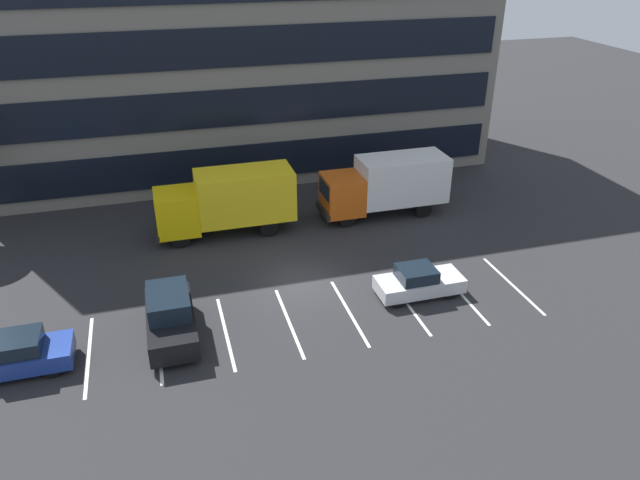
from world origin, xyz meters
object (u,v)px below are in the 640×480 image
at_px(sedan_navy, 14,355).
at_px(sedan_silver, 419,282).
at_px(suv_black, 170,317).
at_px(box_truck_yellow_all, 228,200).
at_px(box_truck_orange, 387,183).

relative_size(sedan_navy, sedan_silver, 1.06).
bearing_deg(suv_black, box_truck_yellow_all, 67.39).
bearing_deg(suv_black, sedan_navy, -174.32).
relative_size(suv_black, sedan_navy, 1.05).
bearing_deg(box_truck_orange, suv_black, -145.74).
height_order(suv_black, sedan_navy, suv_black).
distance_m(box_truck_orange, sedan_silver, 9.17).
relative_size(box_truck_orange, suv_black, 1.65).
relative_size(box_truck_yellow_all, sedan_navy, 1.78).
bearing_deg(box_truck_yellow_all, sedan_navy, -135.24).
xyz_separation_m(suv_black, sedan_navy, (-6.00, -0.60, -0.27)).
bearing_deg(box_truck_orange, box_truck_yellow_all, 179.39).
xyz_separation_m(box_truck_orange, sedan_silver, (-1.84, -8.89, -1.29)).
distance_m(box_truck_yellow_all, sedan_navy, 13.85).
distance_m(box_truck_yellow_all, suv_black, 9.93).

